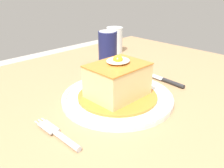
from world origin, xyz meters
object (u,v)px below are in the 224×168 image
at_px(fork, 60,136).
at_px(drinking_glass, 115,41).
at_px(soda_can, 108,49).
at_px(knife, 167,81).
at_px(main_plate, 117,97).

relative_size(fork, drinking_glass, 1.35).
distance_m(soda_can, drinking_glass, 0.18).
xyz_separation_m(knife, soda_can, (-0.02, 0.24, 0.06)).
bearing_deg(drinking_glass, soda_can, -143.26).
xyz_separation_m(main_plate, knife, (0.19, -0.02, -0.00)).
relative_size(main_plate, soda_can, 2.29).
distance_m(main_plate, soda_can, 0.28).
height_order(main_plate, drinking_glass, drinking_glass).
bearing_deg(soda_can, drinking_glass, 36.74).
bearing_deg(drinking_glass, main_plate, -134.31).
relative_size(main_plate, drinking_glass, 2.70).
relative_size(knife, drinking_glass, 1.58).
bearing_deg(fork, knife, 1.33).
bearing_deg(main_plate, fork, -170.38).
distance_m(fork, drinking_glass, 0.62).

